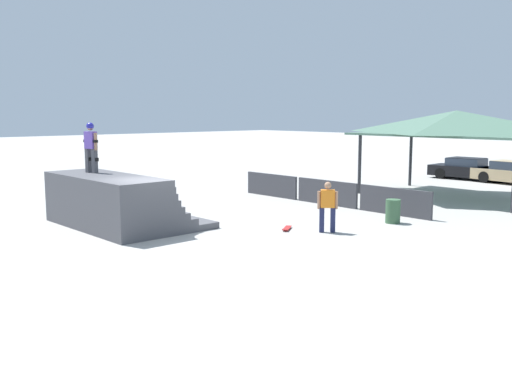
# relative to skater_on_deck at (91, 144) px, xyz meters

# --- Properties ---
(ground_plane) EXTENTS (160.00, 160.00, 0.00)m
(ground_plane) POSITION_rel_skater_on_deck_xyz_m (3.38, 0.54, -2.81)
(ground_plane) COLOR #A3A09B
(quarter_pipe_ramp) EXTENTS (5.44, 3.73, 1.79)m
(quarter_pipe_ramp) POSITION_rel_skater_on_deck_xyz_m (1.15, 0.22, -2.02)
(quarter_pipe_ramp) COLOR #4C4C51
(quarter_pipe_ramp) RESTS_ON ground
(skater_on_deck) EXTENTS (0.76, 0.30, 1.77)m
(skater_on_deck) POSITION_rel_skater_on_deck_xyz_m (0.00, 0.00, 0.00)
(skater_on_deck) COLOR #4C4C51
(skater_on_deck) RESTS_ON quarter_pipe_ramp
(skateboard_on_deck) EXTENTS (0.80, 0.40, 0.09)m
(skateboard_on_deck) POSITION_rel_skater_on_deck_xyz_m (-0.52, 0.21, -0.96)
(skateboard_on_deck) COLOR silver
(skateboard_on_deck) RESTS_ON quarter_pipe_ramp
(bystander_walking) EXTENTS (0.56, 0.54, 1.67)m
(bystander_walking) POSITION_rel_skater_on_deck_xyz_m (6.76, 4.87, -1.88)
(bystander_walking) COLOR #1E2347
(bystander_walking) RESTS_ON ground
(skateboard_on_ground) EXTENTS (0.62, 0.78, 0.09)m
(skateboard_on_ground) POSITION_rel_skater_on_deck_xyz_m (5.59, 4.17, -2.75)
(skateboard_on_ground) COLOR red
(skateboard_on_ground) RESTS_ON ground
(barrier_fence) EXTENTS (9.99, 0.12, 1.05)m
(barrier_fence) POSITION_rel_skater_on_deck_xyz_m (3.03, 9.24, -2.29)
(barrier_fence) COLOR #3D3D42
(barrier_fence) RESTS_ON ground
(pavilion_shelter) EXTENTS (8.78, 5.25, 4.01)m
(pavilion_shelter) POSITION_rel_skater_on_deck_xyz_m (5.57, 15.28, 0.60)
(pavilion_shelter) COLOR #2D2D33
(pavilion_shelter) RESTS_ON ground
(trash_bin) EXTENTS (0.52, 0.52, 0.85)m
(trash_bin) POSITION_rel_skater_on_deck_xyz_m (7.31, 7.81, -2.39)
(trash_bin) COLOR #385B3D
(trash_bin) RESTS_ON ground
(parked_car_black) EXTENTS (4.34, 1.92, 1.27)m
(parked_car_black) POSITION_rel_skater_on_deck_xyz_m (2.53, 22.55, -2.21)
(parked_car_black) COLOR black
(parked_car_black) RESTS_ON ground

